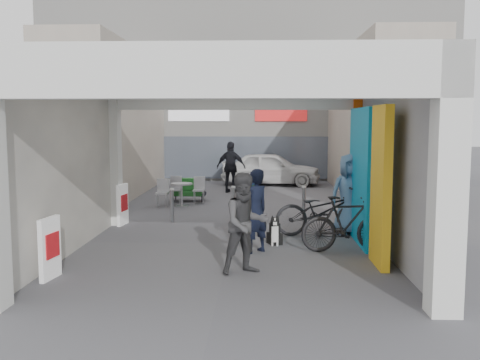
{
  "coord_description": "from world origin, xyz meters",
  "views": [
    {
      "loc": [
        0.6,
        -10.86,
        2.51
      ],
      "look_at": [
        0.16,
        1.0,
        1.22
      ],
      "focal_mm": 40.0,
      "sensor_mm": 36.0,
      "label": 1
    }
  ],
  "objects_px": {
    "white_van": "(271,168)",
    "man_back_turned": "(246,224)",
    "produce_stand": "(189,192)",
    "man_crates": "(231,167)",
    "cafe_set": "(179,195)",
    "man_with_dog": "(255,211)",
    "bicycle_rear": "(347,224)",
    "border_collie": "(275,233)",
    "man_elderly": "(349,194)",
    "bicycle_front": "(322,211)"
  },
  "relations": [
    {
      "from": "white_van",
      "to": "man_back_turned",
      "type": "bearing_deg",
      "value": -177.44
    },
    {
      "from": "produce_stand",
      "to": "man_back_turned",
      "type": "bearing_deg",
      "value": -69.17
    },
    {
      "from": "man_crates",
      "to": "cafe_set",
      "type": "bearing_deg",
      "value": 78.76
    },
    {
      "from": "white_van",
      "to": "man_with_dog",
      "type": "bearing_deg",
      "value": -177.11
    },
    {
      "from": "man_back_turned",
      "to": "bicycle_rear",
      "type": "distance_m",
      "value": 2.51
    },
    {
      "from": "produce_stand",
      "to": "man_crates",
      "type": "relative_size",
      "value": 0.59
    },
    {
      "from": "white_van",
      "to": "border_collie",
      "type": "bearing_deg",
      "value": -175.13
    },
    {
      "from": "produce_stand",
      "to": "man_crates",
      "type": "distance_m",
      "value": 2.52
    },
    {
      "from": "man_crates",
      "to": "bicycle_rear",
      "type": "height_order",
      "value": "man_crates"
    },
    {
      "from": "border_collie",
      "to": "man_with_dog",
      "type": "height_order",
      "value": "man_with_dog"
    },
    {
      "from": "white_van",
      "to": "man_crates",
      "type": "bearing_deg",
      "value": 153.75
    },
    {
      "from": "border_collie",
      "to": "bicycle_rear",
      "type": "distance_m",
      "value": 1.5
    },
    {
      "from": "man_back_turned",
      "to": "man_elderly",
      "type": "bearing_deg",
      "value": 30.94
    },
    {
      "from": "border_collie",
      "to": "white_van",
      "type": "height_order",
      "value": "white_van"
    },
    {
      "from": "produce_stand",
      "to": "man_with_dog",
      "type": "xyz_separation_m",
      "value": [
        2.18,
        -6.71,
        0.53
      ]
    },
    {
      "from": "man_back_turned",
      "to": "border_collie",
      "type": "bearing_deg",
      "value": 51.45
    },
    {
      "from": "bicycle_front",
      "to": "bicycle_rear",
      "type": "distance_m",
      "value": 1.51
    },
    {
      "from": "produce_stand",
      "to": "white_van",
      "type": "height_order",
      "value": "white_van"
    },
    {
      "from": "cafe_set",
      "to": "bicycle_rear",
      "type": "bearing_deg",
      "value": -54.32
    },
    {
      "from": "man_back_turned",
      "to": "man_crates",
      "type": "height_order",
      "value": "man_crates"
    },
    {
      "from": "man_elderly",
      "to": "bicycle_front",
      "type": "xyz_separation_m",
      "value": [
        -0.61,
        -0.12,
        -0.35
      ]
    },
    {
      "from": "bicycle_front",
      "to": "white_van",
      "type": "relative_size",
      "value": 0.54
    },
    {
      "from": "man_back_turned",
      "to": "white_van",
      "type": "bearing_deg",
      "value": 62.82
    },
    {
      "from": "produce_stand",
      "to": "man_back_turned",
      "type": "xyz_separation_m",
      "value": [
        2.04,
        -8.15,
        0.56
      ]
    },
    {
      "from": "produce_stand",
      "to": "man_with_dog",
      "type": "bearing_deg",
      "value": -65.21
    },
    {
      "from": "bicycle_front",
      "to": "man_crates",
      "type": "bearing_deg",
      "value": 10.55
    },
    {
      "from": "man_back_turned",
      "to": "man_elderly",
      "type": "xyz_separation_m",
      "value": [
        2.23,
        3.18,
        0.06
      ]
    },
    {
      "from": "man_with_dog",
      "to": "man_back_turned",
      "type": "distance_m",
      "value": 1.45
    },
    {
      "from": "man_back_turned",
      "to": "bicycle_front",
      "type": "bearing_deg",
      "value": 38.16
    },
    {
      "from": "man_with_dog",
      "to": "man_crates",
      "type": "height_order",
      "value": "man_crates"
    },
    {
      "from": "border_collie",
      "to": "bicycle_front",
      "type": "height_order",
      "value": "bicycle_front"
    },
    {
      "from": "man_elderly",
      "to": "man_crates",
      "type": "relative_size",
      "value": 0.99
    },
    {
      "from": "border_collie",
      "to": "man_elderly",
      "type": "relative_size",
      "value": 0.34
    },
    {
      "from": "bicycle_front",
      "to": "bicycle_rear",
      "type": "bearing_deg",
      "value": -175.91
    },
    {
      "from": "border_collie",
      "to": "bicycle_front",
      "type": "xyz_separation_m",
      "value": [
        1.07,
        0.98,
        0.3
      ]
    },
    {
      "from": "man_crates",
      "to": "white_van",
      "type": "xyz_separation_m",
      "value": [
        1.47,
        2.36,
        -0.25
      ]
    },
    {
      "from": "bicycle_rear",
      "to": "white_van",
      "type": "relative_size",
      "value": 0.46
    },
    {
      "from": "border_collie",
      "to": "man_with_dog",
      "type": "bearing_deg",
      "value": -145.85
    },
    {
      "from": "man_back_turned",
      "to": "bicycle_front",
      "type": "height_order",
      "value": "man_back_turned"
    },
    {
      "from": "man_back_turned",
      "to": "bicycle_front",
      "type": "xyz_separation_m",
      "value": [
        1.61,
        3.06,
        -0.29
      ]
    },
    {
      "from": "man_elderly",
      "to": "man_crates",
      "type": "distance_m",
      "value": 7.68
    },
    {
      "from": "border_collie",
      "to": "bicycle_rear",
      "type": "xyz_separation_m",
      "value": [
        1.39,
        -0.49,
        0.3
      ]
    },
    {
      "from": "cafe_set",
      "to": "man_back_turned",
      "type": "xyz_separation_m",
      "value": [
        2.21,
        -7.36,
        0.54
      ]
    },
    {
      "from": "man_elderly",
      "to": "man_crates",
      "type": "xyz_separation_m",
      "value": [
        -3.01,
        7.06,
        0.01
      ]
    },
    {
      "from": "man_elderly",
      "to": "bicycle_front",
      "type": "bearing_deg",
      "value": 178.14
    },
    {
      "from": "man_elderly",
      "to": "bicycle_rear",
      "type": "xyz_separation_m",
      "value": [
        -0.3,
        -1.59,
        -0.36
      ]
    },
    {
      "from": "man_with_dog",
      "to": "white_van",
      "type": "xyz_separation_m",
      "value": [
        0.54,
        11.17,
        -0.15
      ]
    },
    {
      "from": "man_with_dog",
      "to": "man_elderly",
      "type": "distance_m",
      "value": 2.72
    },
    {
      "from": "produce_stand",
      "to": "man_with_dog",
      "type": "distance_m",
      "value": 7.08
    },
    {
      "from": "cafe_set",
      "to": "produce_stand",
      "type": "distance_m",
      "value": 0.81
    }
  ]
}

